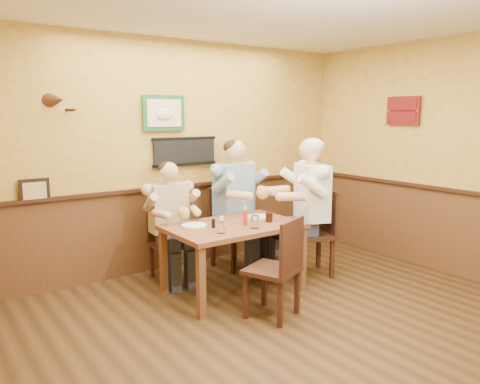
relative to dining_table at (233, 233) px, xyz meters
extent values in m
plane|color=#31200E|center=(-0.02, -1.33, -0.66)|extent=(5.00, 5.00, 0.00)
cube|color=gold|center=(-0.02, 1.17, 0.74)|extent=(5.00, 0.02, 2.80)
cube|color=brown|center=(-0.02, 1.15, -0.16)|extent=(5.00, 0.02, 1.00)
cube|color=brown|center=(2.46, -1.33, -0.16)|extent=(0.02, 5.00, 1.00)
cube|color=black|center=(0.05, 1.13, 0.79)|extent=(0.88, 0.03, 0.34)
cube|color=#1E582A|center=(-0.22, 1.13, 1.26)|extent=(0.54, 0.03, 0.42)
cube|color=black|center=(-1.72, 1.13, 0.46)|extent=(0.30, 0.03, 0.26)
cube|color=maroon|center=(2.44, -0.28, 1.29)|extent=(0.03, 0.48, 0.36)
cube|color=brown|center=(0.00, 0.00, 0.07)|extent=(1.40, 0.90, 0.05)
cube|color=brown|center=(-0.64, -0.39, -0.31)|extent=(0.07, 0.07, 0.70)
cube|color=brown|center=(0.64, -0.39, -0.31)|extent=(0.07, 0.07, 0.70)
cube|color=brown|center=(-0.64, 0.39, -0.31)|extent=(0.07, 0.07, 0.70)
cube|color=brown|center=(0.64, 0.39, -0.31)|extent=(0.07, 0.07, 0.70)
cylinder|color=white|center=(-0.31, -0.24, 0.15)|extent=(0.08, 0.08, 0.11)
cylinder|color=white|center=(0.08, -0.27, 0.16)|extent=(0.11, 0.11, 0.13)
cylinder|color=black|center=(0.38, -0.13, 0.14)|extent=(0.09, 0.09, 0.10)
cylinder|color=red|center=(0.09, -0.09, 0.18)|extent=(0.06, 0.06, 0.18)
cylinder|color=white|center=(-0.13, 0.03, 0.14)|extent=(0.05, 0.05, 0.10)
cylinder|color=black|center=(-0.26, -0.01, 0.14)|extent=(0.05, 0.05, 0.09)
cylinder|color=white|center=(-0.38, 0.17, 0.10)|extent=(0.33, 0.33, 0.02)
cylinder|color=silver|center=(0.42, 0.09, 0.10)|extent=(0.34, 0.34, 0.02)
camera|label=1|loc=(-2.76, -3.99, 1.25)|focal=35.00mm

